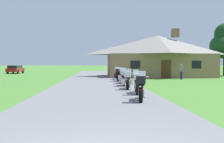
{
  "coord_description": "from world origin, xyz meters",
  "views": [
    {
      "loc": [
        -0.01,
        -4.07,
        1.7
      ],
      "look_at": [
        1.36,
        19.31,
        1.03
      ],
      "focal_mm": 43.81,
      "sensor_mm": 36.0,
      "label": 1
    }
  ],
  "objects_px": {
    "motorcycle_orange_second_in_row": "(137,83)",
    "motorcycle_yellow_fourth_in_row": "(124,78)",
    "motorcycle_white_nearest_to_camera": "(141,88)",
    "motorcycle_orange_farthest_in_row": "(117,74)",
    "motorcycle_red_third_in_row": "(128,81)",
    "bystander_gray_shirt_near_lodge": "(181,71)",
    "motorcycle_white_sixth_in_row": "(119,75)",
    "motorcycle_yellow_fifth_in_row": "(123,77)",
    "parked_red_suv_far_left": "(15,69)"
  },
  "relations": [
    {
      "from": "motorcycle_red_third_in_row",
      "to": "motorcycle_orange_farthest_in_row",
      "type": "xyz_separation_m",
      "value": [
        0.19,
        11.14,
        0.0
      ]
    },
    {
      "from": "motorcycle_orange_farthest_in_row",
      "to": "motorcycle_white_nearest_to_camera",
      "type": "bearing_deg",
      "value": -90.15
    },
    {
      "from": "bystander_gray_shirt_near_lodge",
      "to": "motorcycle_white_sixth_in_row",
      "type": "bearing_deg",
      "value": 90.57
    },
    {
      "from": "motorcycle_orange_second_in_row",
      "to": "motorcycle_white_nearest_to_camera",
      "type": "bearing_deg",
      "value": -89.75
    },
    {
      "from": "motorcycle_orange_second_in_row",
      "to": "parked_red_suv_far_left",
      "type": "distance_m",
      "value": 36.93
    },
    {
      "from": "motorcycle_red_third_in_row",
      "to": "motorcycle_white_sixth_in_row",
      "type": "distance_m",
      "value": 8.13
    },
    {
      "from": "motorcycle_red_third_in_row",
      "to": "motorcycle_white_nearest_to_camera",
      "type": "bearing_deg",
      "value": -80.54
    },
    {
      "from": "motorcycle_white_nearest_to_camera",
      "to": "parked_red_suv_far_left",
      "type": "relative_size",
      "value": 0.44
    },
    {
      "from": "motorcycle_red_third_in_row",
      "to": "bystander_gray_shirt_near_lodge",
      "type": "distance_m",
      "value": 13.47
    },
    {
      "from": "motorcycle_orange_second_in_row",
      "to": "parked_red_suv_far_left",
      "type": "height_order",
      "value": "parked_red_suv_far_left"
    },
    {
      "from": "motorcycle_yellow_fourth_in_row",
      "to": "motorcycle_orange_farthest_in_row",
      "type": "relative_size",
      "value": 1.0
    },
    {
      "from": "motorcycle_red_third_in_row",
      "to": "parked_red_suv_far_left",
      "type": "relative_size",
      "value": 0.45
    },
    {
      "from": "motorcycle_orange_second_in_row",
      "to": "motorcycle_red_third_in_row",
      "type": "xyz_separation_m",
      "value": [
        -0.17,
        2.69,
        -0.01
      ]
    },
    {
      "from": "motorcycle_white_nearest_to_camera",
      "to": "motorcycle_yellow_fifth_in_row",
      "type": "bearing_deg",
      "value": 100.54
    },
    {
      "from": "motorcycle_orange_second_in_row",
      "to": "parked_red_suv_far_left",
      "type": "relative_size",
      "value": 0.45
    },
    {
      "from": "motorcycle_orange_farthest_in_row",
      "to": "parked_red_suv_far_left",
      "type": "height_order",
      "value": "parked_red_suv_far_left"
    },
    {
      "from": "motorcycle_white_nearest_to_camera",
      "to": "parked_red_suv_far_left",
      "type": "distance_m",
      "value": 39.38
    },
    {
      "from": "motorcycle_orange_second_in_row",
      "to": "motorcycle_yellow_fifth_in_row",
      "type": "xyz_separation_m",
      "value": [
        0.01,
        8.04,
        -0.01
      ]
    },
    {
      "from": "motorcycle_red_third_in_row",
      "to": "motorcycle_yellow_fifth_in_row",
      "type": "bearing_deg",
      "value": 98.0
    },
    {
      "from": "motorcycle_yellow_fifth_in_row",
      "to": "motorcycle_yellow_fourth_in_row",
      "type": "bearing_deg",
      "value": -87.57
    },
    {
      "from": "motorcycle_orange_second_in_row",
      "to": "motorcycle_yellow_fourth_in_row",
      "type": "height_order",
      "value": "same"
    },
    {
      "from": "bystander_gray_shirt_near_lodge",
      "to": "motorcycle_orange_second_in_row",
      "type": "bearing_deg",
      "value": 129.33
    },
    {
      "from": "bystander_gray_shirt_near_lodge",
      "to": "parked_red_suv_far_left",
      "type": "height_order",
      "value": "bystander_gray_shirt_near_lodge"
    },
    {
      "from": "motorcycle_yellow_fourth_in_row",
      "to": "parked_red_suv_far_left",
      "type": "bearing_deg",
      "value": 126.02
    },
    {
      "from": "motorcycle_yellow_fifth_in_row",
      "to": "bystander_gray_shirt_near_lodge",
      "type": "xyz_separation_m",
      "value": [
        6.94,
        6.07,
        0.34
      ]
    },
    {
      "from": "motorcycle_yellow_fifth_in_row",
      "to": "motorcycle_orange_farthest_in_row",
      "type": "bearing_deg",
      "value": 95.56
    },
    {
      "from": "motorcycle_orange_second_in_row",
      "to": "motorcycle_yellow_fourth_in_row",
      "type": "distance_m",
      "value": 5.4
    },
    {
      "from": "motorcycle_orange_farthest_in_row",
      "to": "parked_red_suv_far_left",
      "type": "distance_m",
      "value": 25.25
    },
    {
      "from": "motorcycle_yellow_fourth_in_row",
      "to": "parked_red_suv_far_left",
      "type": "relative_size",
      "value": 0.45
    },
    {
      "from": "motorcycle_white_nearest_to_camera",
      "to": "bystander_gray_shirt_near_lodge",
      "type": "distance_m",
      "value": 18.37
    },
    {
      "from": "motorcycle_red_third_in_row",
      "to": "motorcycle_yellow_fourth_in_row",
      "type": "relative_size",
      "value": 0.99
    },
    {
      "from": "motorcycle_yellow_fifth_in_row",
      "to": "motorcycle_orange_farthest_in_row",
      "type": "height_order",
      "value": "same"
    },
    {
      "from": "motorcycle_white_nearest_to_camera",
      "to": "motorcycle_orange_second_in_row",
      "type": "height_order",
      "value": "same"
    },
    {
      "from": "motorcycle_red_third_in_row",
      "to": "motorcycle_orange_farthest_in_row",
      "type": "height_order",
      "value": "same"
    },
    {
      "from": "motorcycle_red_third_in_row",
      "to": "motorcycle_orange_farthest_in_row",
      "type": "relative_size",
      "value": 1.0
    },
    {
      "from": "motorcycle_yellow_fourth_in_row",
      "to": "motorcycle_white_sixth_in_row",
      "type": "height_order",
      "value": "same"
    },
    {
      "from": "motorcycle_orange_second_in_row",
      "to": "motorcycle_orange_farthest_in_row",
      "type": "height_order",
      "value": "same"
    },
    {
      "from": "motorcycle_white_nearest_to_camera",
      "to": "motorcycle_orange_farthest_in_row",
      "type": "bearing_deg",
      "value": 100.92
    },
    {
      "from": "motorcycle_orange_farthest_in_row",
      "to": "bystander_gray_shirt_near_lodge",
      "type": "height_order",
      "value": "bystander_gray_shirt_near_lodge"
    },
    {
      "from": "motorcycle_white_sixth_in_row",
      "to": "motorcycle_yellow_fourth_in_row",
      "type": "bearing_deg",
      "value": -80.83
    },
    {
      "from": "motorcycle_white_nearest_to_camera",
      "to": "motorcycle_orange_farthest_in_row",
      "type": "xyz_separation_m",
      "value": [
        0.24,
        16.62,
        -0.01
      ]
    },
    {
      "from": "motorcycle_yellow_fourth_in_row",
      "to": "motorcycle_white_sixth_in_row",
      "type": "distance_m",
      "value": 5.42
    },
    {
      "from": "motorcycle_orange_second_in_row",
      "to": "motorcycle_red_third_in_row",
      "type": "bearing_deg",
      "value": 98.47
    },
    {
      "from": "bystander_gray_shirt_near_lodge",
      "to": "parked_red_suv_far_left",
      "type": "distance_m",
      "value": 29.97
    },
    {
      "from": "motorcycle_orange_second_in_row",
      "to": "motorcycle_yellow_fifth_in_row",
      "type": "height_order",
      "value": "same"
    },
    {
      "from": "motorcycle_yellow_fourth_in_row",
      "to": "motorcycle_white_nearest_to_camera",
      "type": "bearing_deg",
      "value": -84.44
    },
    {
      "from": "motorcycle_white_sixth_in_row",
      "to": "bystander_gray_shirt_near_lodge",
      "type": "bearing_deg",
      "value": 34.6
    },
    {
      "from": "motorcycle_white_nearest_to_camera",
      "to": "motorcycle_white_sixth_in_row",
      "type": "xyz_separation_m",
      "value": [
        0.12,
        13.61,
        -0.01
      ]
    },
    {
      "from": "motorcycle_orange_farthest_in_row",
      "to": "bystander_gray_shirt_near_lodge",
      "type": "xyz_separation_m",
      "value": [
        6.93,
        0.29,
        0.34
      ]
    },
    {
      "from": "motorcycle_yellow_fourth_in_row",
      "to": "motorcycle_orange_farthest_in_row",
      "type": "height_order",
      "value": "same"
    }
  ]
}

